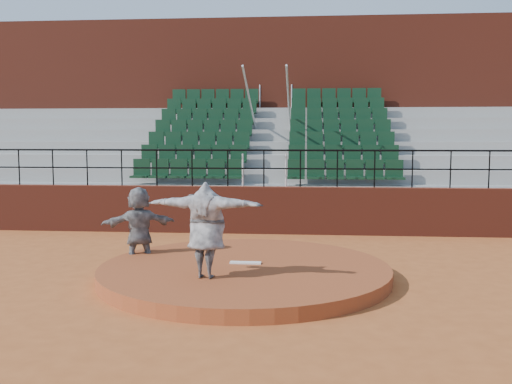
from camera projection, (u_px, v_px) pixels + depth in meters
ground at (245, 278)px, 10.85m from camera, size 90.00×90.00×0.00m
pitchers_mound at (245, 272)px, 10.83m from camera, size 5.50×5.50×0.25m
pitching_rubber at (245, 263)px, 10.97m from camera, size 0.60×0.15×0.03m
boundary_wall at (264, 210)px, 15.74m from camera, size 24.00×0.30×1.30m
wall_railing at (264, 160)px, 15.60m from camera, size 24.04×0.05×1.03m
seating_deck at (272, 173)px, 19.27m from camera, size 24.00×5.97×4.63m
press_box_facade at (278, 114)px, 22.98m from camera, size 24.00×3.00×7.10m
pitcher at (206, 230)px, 9.82m from camera, size 2.11×0.86×1.67m
fielder at (139, 226)px, 11.87m from camera, size 1.60×1.03×1.65m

